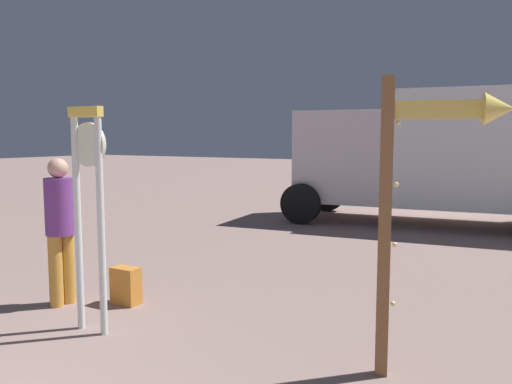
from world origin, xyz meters
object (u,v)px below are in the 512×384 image
(arrow_sign, at_px, (426,178))
(person_near_clock, at_px, (60,224))
(backpack, at_px, (126,286))
(standing_clock, at_px, (89,196))
(box_truck_near, at_px, (462,152))

(arrow_sign, distance_m, person_near_clock, 4.08)
(arrow_sign, bearing_deg, backpack, 175.97)
(standing_clock, bearing_deg, backpack, 111.42)
(person_near_clock, relative_size, box_truck_near, 0.24)
(backpack, bearing_deg, person_near_clock, -148.13)
(standing_clock, relative_size, arrow_sign, 0.92)
(person_near_clock, relative_size, backpack, 3.94)
(person_near_clock, xyz_separation_m, backpack, (0.62, 0.39, -0.74))
(standing_clock, distance_m, person_near_clock, 1.11)
(standing_clock, bearing_deg, arrow_sign, 10.38)
(arrow_sign, relative_size, backpack, 5.59)
(box_truck_near, bearing_deg, standing_clock, -104.99)
(arrow_sign, height_order, person_near_clock, arrow_sign)
(person_near_clock, xyz_separation_m, box_truck_near, (3.19, 7.98, 0.66))
(standing_clock, height_order, person_near_clock, standing_clock)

